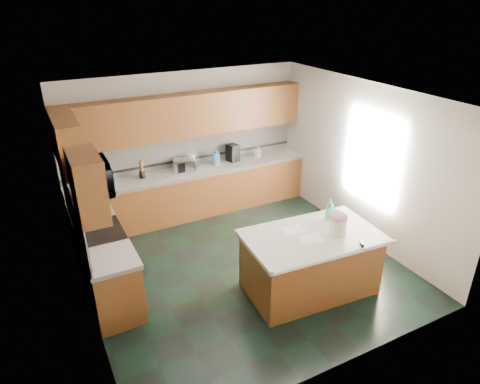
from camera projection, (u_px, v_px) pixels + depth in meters
floor at (242, 266)px, 6.82m from camera, size 4.60×4.60×0.00m
ceiling at (242, 97)px, 5.67m from camera, size 4.60×4.60×0.00m
wall_back at (185, 143)px, 8.11m from camera, size 4.60×0.04×2.70m
wall_front at (347, 273)px, 4.38m from camera, size 4.60×0.04×2.70m
wall_left at (76, 225)px, 5.28m from camera, size 0.04×4.60×2.70m
wall_right at (363, 162)px, 7.22m from camera, size 0.04×4.60×2.70m
back_base_cab at (194, 194)px, 8.24m from camera, size 4.60×0.60×0.86m
back_countertop at (193, 172)px, 8.05m from camera, size 4.60×0.64×0.06m
back_upper_cab at (187, 115)px, 7.71m from camera, size 4.60×0.33×0.78m
back_backsplash at (186, 150)px, 8.13m from camera, size 4.60×0.02×0.63m
back_accent_band at (187, 159)px, 8.21m from camera, size 4.60×0.01×0.05m
left_base_cab_rear at (94, 235)px, 6.84m from camera, size 0.60×0.82×0.86m
left_counter_rear at (90, 210)px, 6.64m from camera, size 0.64×0.82×0.06m
left_base_cab_front at (116, 289)px, 5.61m from camera, size 0.60×0.72×0.86m
left_counter_front at (111, 259)px, 5.41m from camera, size 0.64×0.72×0.06m
left_backsplash at (74, 214)px, 5.78m from camera, size 0.02×2.30×0.63m
left_accent_band at (76, 227)px, 5.87m from camera, size 0.01×2.30×0.05m
left_upper_cab_rear at (68, 144)px, 6.25m from camera, size 0.33×1.09×0.78m
left_upper_cab_front at (88, 186)px, 4.91m from camera, size 0.33×0.72×0.78m
range_body at (104, 260)px, 6.20m from camera, size 0.60×0.76×0.88m
range_oven_door at (124, 257)px, 6.34m from camera, size 0.02×0.68×0.55m
range_cooktop at (100, 232)px, 6.00m from camera, size 0.62×0.78×0.04m
range_handle at (123, 234)px, 6.19m from camera, size 0.02×0.66×0.02m
range_backguard at (79, 229)px, 5.84m from camera, size 0.06×0.76×0.18m
microwave at (91, 178)px, 5.65m from camera, size 0.50×0.73×0.41m
island_base at (310, 264)px, 6.11m from camera, size 1.84×1.14×0.86m
island_top at (312, 236)px, 5.92m from camera, size 1.95×1.25×0.06m
island_bullnose at (338, 257)px, 5.47m from camera, size 1.87×0.20×0.06m
treat_jar at (337, 226)px, 5.86m from camera, size 0.27×0.27×0.25m
treat_jar_lid at (339, 216)px, 5.79m from camera, size 0.26×0.26×0.16m
treat_jar_knob at (339, 213)px, 5.77m from camera, size 0.08×0.03×0.03m
treat_jar_knob_end_l at (336, 213)px, 5.75m from camera, size 0.04×0.04×0.04m
treat_jar_knob_end_r at (341, 212)px, 5.79m from camera, size 0.04×0.04×0.04m
soap_bottle_island at (330, 210)px, 6.23m from camera, size 0.16×0.16×0.32m
paper_sheet_a at (311, 238)px, 5.81m from camera, size 0.34×0.28×0.00m
paper_sheet_b at (294, 230)px, 6.02m from camera, size 0.32×0.25×0.00m
clamp_body at (362, 245)px, 5.64m from camera, size 0.06×0.10×0.08m
clamp_handle at (364, 249)px, 5.60m from camera, size 0.02×0.07×0.02m
knife_block at (91, 182)px, 7.27m from camera, size 0.17×0.19×0.23m
utensil_crock at (142, 174)px, 7.68m from camera, size 0.10×0.10×0.13m
utensil_bundle at (141, 166)px, 7.61m from camera, size 0.06×0.06×0.19m
toaster_oven at (184, 165)px, 7.97m from camera, size 0.45×0.39×0.22m
toaster_oven_door at (187, 167)px, 7.87m from camera, size 0.34×0.01×0.18m
paper_towel at (192, 161)px, 8.07m from camera, size 0.12×0.12×0.28m
paper_towel_base at (192, 168)px, 8.13m from camera, size 0.19×0.19×0.01m
water_jug at (216, 159)px, 8.25m from camera, size 0.15×0.15×0.24m
water_jug_neck at (216, 152)px, 8.19m from camera, size 0.07×0.07×0.03m
coffee_maker at (233, 153)px, 8.40m from camera, size 0.24×0.26×0.34m
coffee_carafe at (234, 158)px, 8.40m from camera, size 0.14×0.14×0.14m
soap_bottle_back at (258, 152)px, 8.63m from camera, size 0.14×0.14×0.22m
soap_back_cap at (258, 146)px, 8.58m from camera, size 0.02×0.02×0.03m
window_light_proxy at (372, 158)px, 6.98m from camera, size 0.02×1.40×1.10m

